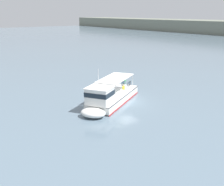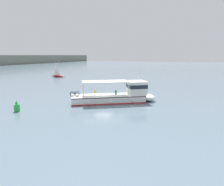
# 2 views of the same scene
# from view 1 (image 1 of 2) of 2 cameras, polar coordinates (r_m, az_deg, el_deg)

# --- Properties ---
(ground_plane) EXTENTS (400.00, 400.00, 0.00)m
(ground_plane) POSITION_cam_1_polar(r_m,az_deg,el_deg) (37.41, 3.15, -1.90)
(ground_plane) COLOR slate
(ferry_main) EXTENTS (9.20, 12.48, 5.32)m
(ferry_main) POSITION_cam_1_polar(r_m,az_deg,el_deg) (35.79, -0.63, -1.01)
(ferry_main) COLOR white
(ferry_main) RESTS_ON ground
(channel_buoy) EXTENTS (0.70, 0.70, 1.40)m
(channel_buoy) POSITION_cam_1_polar(r_m,az_deg,el_deg) (49.33, 2.40, 3.21)
(channel_buoy) COLOR green
(channel_buoy) RESTS_ON ground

